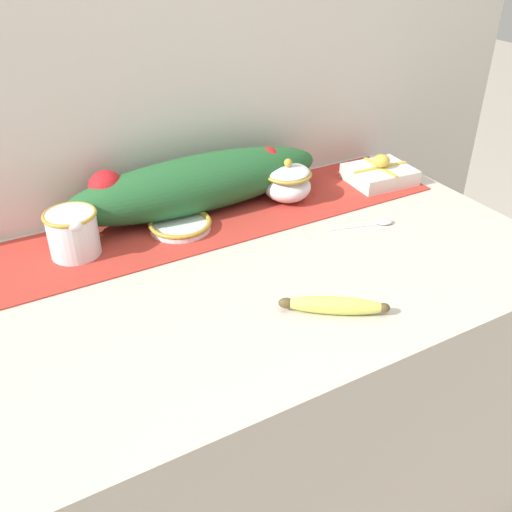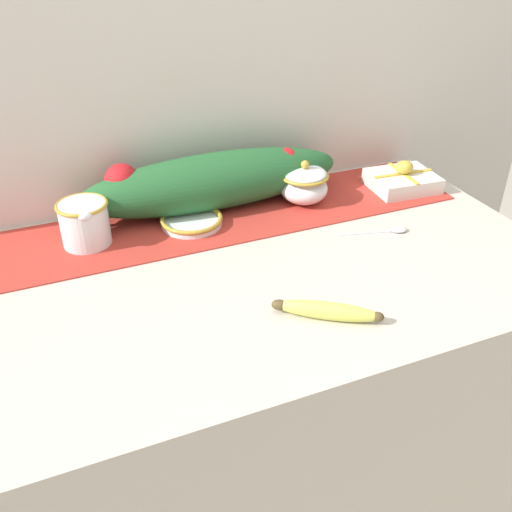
# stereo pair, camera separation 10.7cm
# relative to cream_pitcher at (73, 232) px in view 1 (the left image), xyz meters

# --- Properties ---
(countertop) EXTENTS (1.21, 0.70, 0.88)m
(countertop) POSITION_rel_cream_pitcher_xyz_m (0.30, -0.22, -0.49)
(countertop) COLOR beige
(countertop) RESTS_ON ground_plane
(back_wall) EXTENTS (2.01, 0.04, 2.40)m
(back_wall) POSITION_rel_cream_pitcher_xyz_m (0.30, 0.15, 0.27)
(back_wall) COLOR silver
(back_wall) RESTS_ON ground_plane
(table_runner) EXTENTS (1.11, 0.25, 0.00)m
(table_runner) POSITION_rel_cream_pitcher_xyz_m (0.30, -0.00, -0.05)
(table_runner) COLOR #B23328
(table_runner) RESTS_ON countertop
(cream_pitcher) EXTENTS (0.11, 0.12, 0.10)m
(cream_pitcher) POSITION_rel_cream_pitcher_xyz_m (0.00, 0.00, 0.00)
(cream_pitcher) COLOR white
(cream_pitcher) RESTS_ON countertop
(sugar_bowl) EXTENTS (0.12, 0.12, 0.11)m
(sugar_bowl) POSITION_rel_cream_pitcher_xyz_m (0.51, -0.00, -0.00)
(sugar_bowl) COLOR white
(sugar_bowl) RESTS_ON countertop
(small_dish) EXTENTS (0.14, 0.14, 0.02)m
(small_dish) POSITION_rel_cream_pitcher_xyz_m (0.23, -0.01, -0.04)
(small_dish) COLOR white
(small_dish) RESTS_ON countertop
(banana) EXTENTS (0.17, 0.13, 0.03)m
(banana) POSITION_rel_cream_pitcher_xyz_m (0.34, -0.42, -0.04)
(banana) COLOR #CCD156
(banana) RESTS_ON countertop
(spoon) EXTENTS (0.15, 0.05, 0.01)m
(spoon) POSITION_rel_cream_pitcher_xyz_m (0.63, -0.21, -0.05)
(spoon) COLOR silver
(spoon) RESTS_ON countertop
(gift_box) EXTENTS (0.17, 0.14, 0.07)m
(gift_box) POSITION_rel_cream_pitcher_xyz_m (0.77, -0.03, -0.03)
(gift_box) COLOR silver
(gift_box) RESTS_ON countertop
(poinsettia_garland) EXTENTS (0.63, 0.14, 0.13)m
(poinsettia_garland) POSITION_rel_cream_pitcher_xyz_m (0.30, 0.06, 0.02)
(poinsettia_garland) COLOR #235B2D
(poinsettia_garland) RESTS_ON countertop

